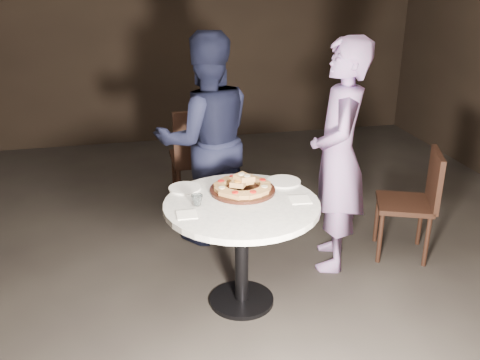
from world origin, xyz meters
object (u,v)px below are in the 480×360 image
Objects in this scene: table at (242,222)px; chair_far at (199,154)px; chair_right at (417,197)px; focaccia_pile at (242,185)px; diner_teal at (338,157)px; diner_navy at (206,140)px; serving_board at (243,190)px; water_glass at (197,200)px.

chair_far reaches higher than table.
chair_right reaches higher than table.
diner_teal reaches higher than focaccia_pile.
chair_far reaches higher than focaccia_pile.
chair_far is 1.84m from chair_right.
focaccia_pile reaches higher than chair_right.
diner_teal is at bearing 15.30° from focaccia_pile.
diner_navy reaches higher than focaccia_pile.
table is 0.23m from serving_board.
focaccia_pile reaches higher than table.
chair_right reaches higher than water_glass.
table is 0.32m from water_glass.
focaccia_pile is at bearing 25.22° from water_glass.
chair_right is at bearing 152.59° from diner_navy.
chair_far is (0.21, 1.41, -0.20)m from water_glass.
serving_board is at bearing 75.73° from table.
chair_right is (1.38, 0.17, -0.25)m from serving_board.
diner_navy is (-0.00, -0.45, 0.27)m from chair_far.
diner_navy is 1.04m from diner_teal.
serving_board is at bearing -81.88° from focaccia_pile.
table is 2.28× the size of serving_board.
table is at bearing -104.27° from serving_board.
chair_far is 0.59× the size of diner_navy.
table is 0.59× the size of diner_navy.
focaccia_pile is (-0.00, 0.00, 0.04)m from serving_board.
chair_far is at bearing -122.18° from diner_teal.
table is at bearing -104.03° from focaccia_pile.
focaccia_pile is 1.28m from chair_far.
table is 0.90m from diner_teal.
chair_right is at bearing 7.10° from serving_board.
diner_teal reaches higher than chair_far.
focaccia_pile reaches higher than water_glass.
water_glass is (-0.32, -0.15, -0.01)m from focaccia_pile.
diner_navy is (-0.10, 0.81, 0.05)m from focaccia_pile.
serving_board is 0.26× the size of diner_navy.
diner_teal is (0.84, -1.06, 0.27)m from chair_far.
focaccia_pile is at bearing -61.14° from chair_right.
focaccia_pile is 0.82m from diner_navy.
focaccia_pile is 0.23× the size of diner_teal.
chair_far is (-0.06, 1.43, -0.03)m from table.
table is 1.43m from chair_far.
diner_navy is at bearing 93.60° from table.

